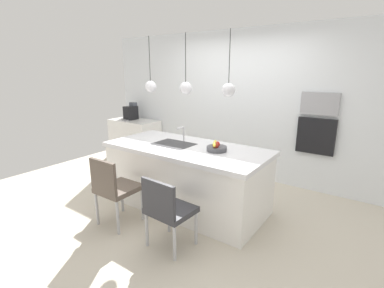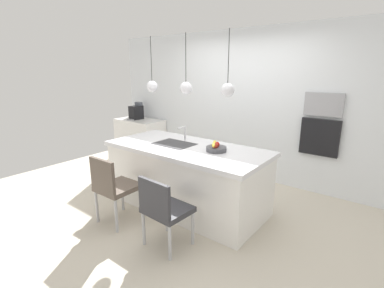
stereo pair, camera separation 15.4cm
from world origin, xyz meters
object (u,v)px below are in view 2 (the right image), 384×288
object	(u,v)px
fruit_bowl	(216,148)
chair_near	(114,186)
coffee_machine	(136,112)
chair_middle	(164,208)
microwave	(324,104)
oven	(320,137)

from	to	relation	value
fruit_bowl	chair_near	bearing A→B (deg)	-132.09
coffee_machine	chair_middle	distance (m)	3.69
fruit_bowl	chair_middle	world-z (taller)	fruit_bowl
chair_near	microwave	bearing A→B (deg)	54.86
fruit_bowl	coffee_machine	xyz separation A→B (m)	(-2.95, 1.24, 0.05)
fruit_bowl	chair_middle	size ratio (longest dim) A/B	0.33
fruit_bowl	oven	distance (m)	1.77
microwave	chair_middle	bearing A→B (deg)	-110.08
fruit_bowl	microwave	xyz separation A→B (m)	(0.88, 1.53, 0.48)
chair_near	chair_middle	distance (m)	0.85
microwave	oven	xyz separation A→B (m)	(0.00, 0.00, -0.50)
coffee_machine	chair_middle	size ratio (longest dim) A/B	0.46
chair_near	oven	bearing A→B (deg)	54.86
fruit_bowl	coffee_machine	world-z (taller)	coffee_machine
chair_near	coffee_machine	bearing A→B (deg)	133.12
microwave	chair_near	world-z (taller)	microwave
microwave	chair_near	bearing A→B (deg)	-125.14
oven	chair_middle	xyz separation A→B (m)	(-0.91, -2.50, -0.44)
chair_near	chair_middle	size ratio (longest dim) A/B	1.08
chair_middle	microwave	bearing A→B (deg)	69.92
coffee_machine	chair_near	bearing A→B (deg)	-46.88
coffee_machine	oven	bearing A→B (deg)	4.43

